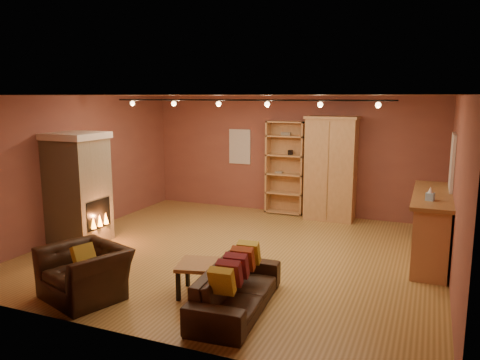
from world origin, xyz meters
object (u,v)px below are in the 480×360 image
at_px(fireplace, 78,188).
at_px(loveseat, 237,281).
at_px(coffee_table, 200,268).
at_px(armchair, 84,264).
at_px(bookcase, 286,167).
at_px(armoire, 331,168).
at_px(bar_counter, 431,226).

xyz_separation_m(fireplace, loveseat, (3.91, -1.53, -0.67)).
xyz_separation_m(fireplace, coffee_table, (3.25, -1.28, -0.66)).
bearing_deg(loveseat, armchair, 98.13).
relative_size(fireplace, armchair, 1.66).
bearing_deg(armchair, loveseat, 31.84).
distance_m(bookcase, loveseat, 5.39).
xyz_separation_m(armoire, armchair, (-2.28, -5.54, -0.70)).
xyz_separation_m(armoire, bar_counter, (2.16, -2.04, -0.59)).
distance_m(fireplace, bar_counter, 6.44).
bearing_deg(coffee_table, bar_counter, 42.96).
distance_m(bar_counter, armchair, 5.65).
relative_size(bookcase, armoire, 0.94).
height_order(bookcase, armoire, armoire).
bearing_deg(loveseat, fireplace, 64.45).
relative_size(bookcase, armchair, 1.73).
height_order(fireplace, bar_counter, fireplace).
height_order(bookcase, armchair, bookcase).
distance_m(armoire, loveseat, 5.14).
xyz_separation_m(bookcase, bar_counter, (3.27, -2.22, -0.53)).
bearing_deg(armchair, armoire, 87.10).
height_order(armoire, bar_counter, armoire).
xyz_separation_m(fireplace, armchair, (1.80, -1.99, -0.58)).
relative_size(fireplace, bookcase, 0.96).
bearing_deg(bar_counter, fireplace, -166.40).
distance_m(armchair, coffee_table, 1.61).
distance_m(bar_counter, loveseat, 3.83).
relative_size(bookcase, coffee_table, 2.98).
xyz_separation_m(bookcase, coffee_table, (0.27, -5.01, -0.73)).
height_order(fireplace, armchair, fireplace).
bearing_deg(fireplace, armchair, -47.76).
bearing_deg(loveseat, bar_counter, -41.79).
bearing_deg(bar_counter, bookcase, 145.78).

